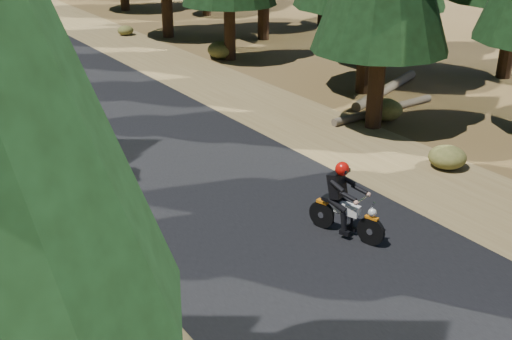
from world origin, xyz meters
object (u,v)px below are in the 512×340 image
at_px(log_near, 386,89).
at_px(log_far, 384,110).
at_px(rider_lead, 346,213).
at_px(rider_follow, 100,159).

height_order(log_near, log_far, log_near).
relative_size(log_near, log_far, 1.15).
bearing_deg(rider_lead, log_far, -156.65).
height_order(rider_lead, rider_follow, rider_follow).
distance_m(log_far, rider_follow, 9.25).
xyz_separation_m(log_near, log_far, (-1.59, -1.55, -0.04)).
xyz_separation_m(log_far, rider_follow, (-9.24, -0.21, 0.47)).
height_order(log_near, rider_lead, rider_lead).
bearing_deg(log_far, rider_lead, -142.33).
xyz_separation_m(log_far, rider_lead, (-6.17, -5.36, 0.40)).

